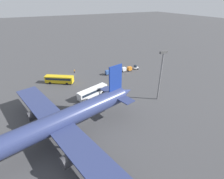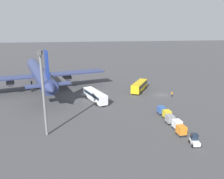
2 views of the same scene
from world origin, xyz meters
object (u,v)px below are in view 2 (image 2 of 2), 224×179
at_px(worker_person, 172,94).
at_px(cargo_cart_yellow, 167,114).
at_px(shuttle_bus_near, 139,86).
at_px(airplane, 39,73).
at_px(cargo_cart_grey, 170,119).
at_px(cargo_cart_white, 177,124).
at_px(baggage_tug, 195,140).
at_px(shuttle_bus_far, 95,95).
at_px(cargo_cart_blue, 161,110).
at_px(cargo_cart_orange, 181,130).

height_order(worker_person, cargo_cart_yellow, cargo_cart_yellow).
bearing_deg(cargo_cart_yellow, shuttle_bus_near, -1.86).
relative_size(airplane, cargo_cart_grey, 25.40).
bearing_deg(worker_person, cargo_cart_white, 157.13).
bearing_deg(cargo_cart_grey, baggage_tug, -177.47).
bearing_deg(baggage_tug, shuttle_bus_near, 8.88).
xyz_separation_m(airplane, shuttle_bus_far, (-16.83, -17.83, -3.99)).
height_order(baggage_tug, cargo_cart_blue, baggage_tug).
height_order(shuttle_bus_near, cargo_cart_grey, shuttle_bus_near).
height_order(cargo_cart_grey, cargo_cart_blue, same).
height_order(airplane, worker_person, airplane).
relative_size(airplane, cargo_cart_white, 25.40).
bearing_deg(baggage_tug, cargo_cart_grey, 12.88).
xyz_separation_m(airplane, cargo_cart_orange, (-41.78, -32.75, -4.69)).
distance_m(airplane, shuttle_bus_far, 24.84).
relative_size(shuttle_bus_near, cargo_cart_yellow, 5.42).
distance_m(cargo_cart_orange, cargo_cart_white, 2.96).
bearing_deg(cargo_cart_orange, cargo_cart_white, -10.17).
height_order(baggage_tug, worker_person, baggage_tug).
relative_size(baggage_tug, cargo_cart_yellow, 1.25).
bearing_deg(worker_person, baggage_tug, 162.43).
distance_m(cargo_cart_grey, cargo_cart_yellow, 2.97).
relative_size(airplane, shuttle_bus_far, 4.35).
distance_m(shuttle_bus_near, cargo_cart_white, 30.43).
bearing_deg(baggage_tug, airplane, 46.48).
height_order(cargo_cart_yellow, cargo_cart_blue, same).
xyz_separation_m(shuttle_bus_far, cargo_cart_yellow, (-16.23, -15.72, -0.70)).
relative_size(baggage_tug, cargo_cart_blue, 1.25).
relative_size(worker_person, cargo_cart_white, 0.84).
bearing_deg(airplane, baggage_tug, -158.05).
xyz_separation_m(airplane, cargo_cart_white, (-38.87, -33.27, -4.69)).
relative_size(airplane, worker_person, 30.41).
distance_m(airplane, cargo_cart_grey, 49.00).
height_order(airplane, cargo_cart_white, airplane).
bearing_deg(cargo_cart_blue, airplane, 47.85).
bearing_deg(cargo_cart_orange, shuttle_bus_far, 30.87).
bearing_deg(cargo_cart_white, shuttle_bus_far, 35.01).
xyz_separation_m(airplane, shuttle_bus_near, (-8.48, -34.34, -3.97)).
relative_size(baggage_tug, cargo_cart_grey, 1.25).
xyz_separation_m(shuttle_bus_near, worker_person, (-8.62, -8.11, -1.04)).
bearing_deg(shuttle_bus_far, cargo_cart_white, -162.98).
bearing_deg(worker_person, cargo_cart_blue, 144.99).
bearing_deg(cargo_cart_grey, shuttle_bus_far, 38.33).
relative_size(airplane, cargo_cart_orange, 25.40).
distance_m(worker_person, cargo_cart_blue, 15.94).
bearing_deg(shuttle_bus_near, cargo_cart_yellow, -148.97).
height_order(shuttle_bus_near, cargo_cart_yellow, shuttle_bus_near).
bearing_deg(baggage_tug, worker_person, -7.22).
bearing_deg(cargo_cart_yellow, cargo_cart_white, 177.29).
xyz_separation_m(cargo_cart_orange, cargo_cart_grey, (5.82, -0.21, 0.00)).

